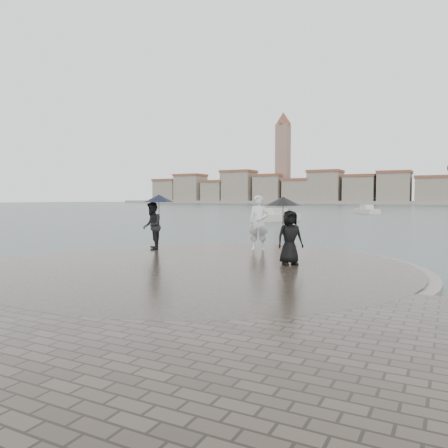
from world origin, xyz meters
The scene contains 7 objects.
ground centered at (0.00, 0.00, 0.00)m, with size 400.00×400.00×0.00m, color #2B3835.
kerb_ring centered at (0.00, 3.50, 0.16)m, with size 12.50×12.50×0.32m, color gray.
quay_tip centered at (0.00, 3.50, 0.18)m, with size 11.90×11.90×0.36m, color #2D261E.
statue centered at (0.12, 7.33, 1.37)m, with size 0.73×0.48×2.01m, color silver.
visitor_left centered at (-3.39, 5.68, 1.51)m, with size 1.34×1.21×2.04m.
visitor_right centered at (2.21, 4.52, 1.50)m, with size 1.24×1.08×1.95m.
far_skyline centered at (-6.29, 160.71, 5.61)m, with size 260.00×20.00×37.00m.
Camera 1 is at (6.37, -7.40, 2.27)m, focal length 35.00 mm.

